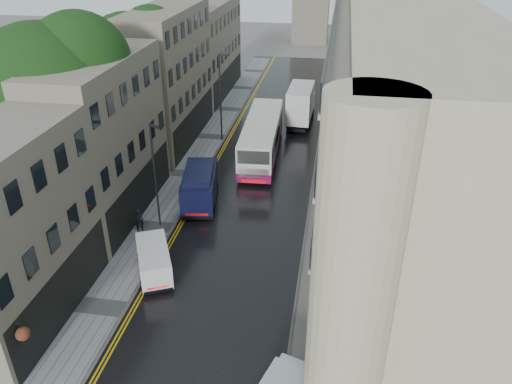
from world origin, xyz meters
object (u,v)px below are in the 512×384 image
(navy_van, at_px, (182,198))
(pedestrian, at_px, (139,220))
(lamp_post_far, at_px, (220,99))
(cream_bus, at_px, (242,153))
(white_van, at_px, (142,278))
(white_lorry, at_px, (288,109))
(tree_far, at_px, (132,80))
(lamp_post_near, at_px, (155,177))
(tree_near, at_px, (51,123))

(navy_van, height_order, pedestrian, navy_van)
(pedestrian, distance_m, lamp_post_far, 17.12)
(cream_bus, distance_m, white_van, 16.43)
(white_van, bearing_deg, navy_van, 65.95)
(navy_van, distance_m, lamp_post_far, 14.44)
(white_lorry, relative_size, navy_van, 1.35)
(tree_far, relative_size, lamp_post_far, 1.53)
(lamp_post_near, bearing_deg, white_lorry, 92.91)
(tree_near, bearing_deg, pedestrian, -14.26)
(tree_far, bearing_deg, cream_bus, -21.11)
(tree_far, height_order, cream_bus, tree_far)
(cream_bus, xyz_separation_m, white_lorry, (2.72, 10.63, 0.35))
(tree_far, bearing_deg, lamp_post_near, -63.62)
(lamp_post_near, bearing_deg, navy_van, 73.34)
(white_van, bearing_deg, tree_near, 113.71)
(white_van, bearing_deg, lamp_post_far, 66.37)
(lamp_post_far, bearing_deg, lamp_post_near, -91.23)
(white_lorry, bearing_deg, pedestrian, -108.89)
(white_lorry, distance_m, white_van, 27.38)
(cream_bus, height_order, lamp_post_far, lamp_post_far)
(pedestrian, bearing_deg, lamp_post_near, -157.90)
(tree_far, bearing_deg, lamp_post_far, 16.38)
(tree_near, relative_size, white_lorry, 1.79)
(tree_near, height_order, tree_far, tree_near)
(tree_near, bearing_deg, white_lorry, 54.86)
(white_van, xyz_separation_m, lamp_post_far, (-0.54, 22.53, 3.26))
(pedestrian, height_order, lamp_post_near, lamp_post_near)
(navy_van, relative_size, lamp_post_near, 0.78)
(navy_van, height_order, lamp_post_far, lamp_post_far)
(white_lorry, relative_size, lamp_post_far, 0.95)
(white_lorry, xyz_separation_m, white_van, (-5.38, -26.82, -1.11))
(tree_far, xyz_separation_m, cream_bus, (10.70, -4.13, -4.53))
(tree_far, distance_m, lamp_post_far, 8.08)
(white_van, height_order, navy_van, navy_van)
(white_lorry, bearing_deg, navy_van, -105.16)
(tree_near, xyz_separation_m, lamp_post_far, (7.80, 15.20, -2.74))
(tree_far, relative_size, navy_van, 2.18)
(navy_van, distance_m, pedestrian, 3.45)
(white_lorry, height_order, pedestrian, white_lorry)
(cream_bus, bearing_deg, tree_near, -143.81)
(tree_near, distance_m, cream_bus, 15.07)
(lamp_post_near, xyz_separation_m, lamp_post_far, (0.80, 15.71, 0.40))
(cream_bus, xyz_separation_m, pedestrian, (-5.08, -10.37, -0.74))
(white_lorry, height_order, lamp_post_far, lamp_post_far)
(white_lorry, xyz_separation_m, lamp_post_near, (-6.72, -20.00, 1.75))
(cream_bus, xyz_separation_m, lamp_post_far, (-3.20, 6.33, 2.51))
(white_van, height_order, pedestrian, white_van)
(tree_near, relative_size, lamp_post_far, 1.70)
(lamp_post_near, bearing_deg, cream_bus, 88.37)
(lamp_post_far, bearing_deg, navy_van, -86.69)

